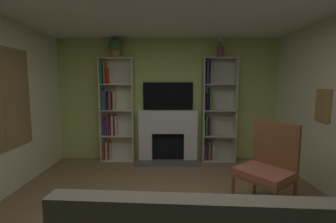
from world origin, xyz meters
TOP-DOWN VIEW (x-y plane):
  - wall_back_accent at (0.00, 2.72)m, footprint 4.77×0.06m
  - fireplace at (0.00, 2.58)m, footprint 1.33×0.52m
  - tv at (0.00, 2.66)m, footprint 1.05×0.06m
  - bookshelf_left at (-1.15, 2.60)m, footprint 0.69×0.26m
  - bookshelf_right at (0.99, 2.59)m, footprint 0.69×0.29m
  - potted_plant at (-1.07, 2.54)m, footprint 0.28×0.28m
  - vase_with_flowers at (1.07, 2.54)m, footprint 0.13×0.13m
  - armchair at (1.31, 0.67)m, footprint 0.81×0.83m

SIDE VIEW (x-z plane):
  - armchair at x=1.31m, z-range 0.01..1.12m
  - fireplace at x=0.00m, z-range 0.03..1.11m
  - bookshelf_right at x=0.99m, z-range -0.05..2.11m
  - bookshelf_left at x=-1.15m, z-range -0.04..2.12m
  - wall_back_accent at x=0.00m, z-range 0.00..2.58m
  - tv at x=0.00m, z-range 1.09..1.67m
  - vase_with_flowers at x=1.07m, z-range 2.10..2.50m
  - potted_plant at x=-1.07m, z-range 2.18..2.58m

